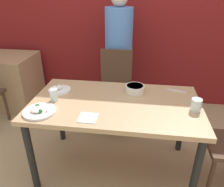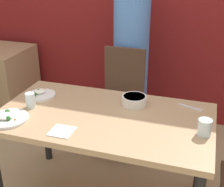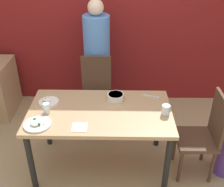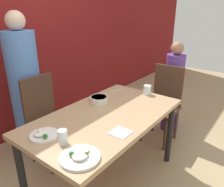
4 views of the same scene
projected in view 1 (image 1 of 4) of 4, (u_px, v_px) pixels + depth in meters
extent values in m
plane|color=tan|center=(115.00, 166.00, 2.22)|extent=(10.00, 10.00, 0.00)
cube|color=maroon|center=(130.00, 9.00, 2.94)|extent=(10.00, 0.06, 2.70)
cube|color=tan|center=(115.00, 104.00, 1.89)|extent=(1.46, 0.82, 0.04)
cylinder|color=black|center=(31.00, 157.00, 1.84)|extent=(0.06, 0.06, 0.71)
cylinder|color=black|center=(196.00, 174.00, 1.67)|extent=(0.06, 0.06, 0.71)
cylinder|color=black|center=(60.00, 113.00, 2.45)|extent=(0.06, 0.06, 0.71)
cylinder|color=black|center=(182.00, 123.00, 2.29)|extent=(0.06, 0.06, 0.71)
cube|color=#4C3323|center=(114.00, 96.00, 2.63)|extent=(0.40, 0.40, 0.04)
cube|color=#4C3323|center=(116.00, 70.00, 2.67)|extent=(0.38, 0.03, 0.50)
cylinder|color=#4C3323|center=(99.00, 119.00, 2.61)|extent=(0.04, 0.04, 0.42)
cylinder|color=#4C3323|center=(126.00, 121.00, 2.57)|extent=(0.04, 0.04, 0.42)
cylinder|color=#4C3323|center=(104.00, 105.00, 2.90)|extent=(0.04, 0.04, 0.42)
cylinder|color=#4C3323|center=(128.00, 107.00, 2.86)|extent=(0.04, 0.04, 0.42)
cylinder|color=#4C3323|center=(202.00, 151.00, 2.11)|extent=(0.04, 0.04, 0.42)
cylinder|color=#4C3323|center=(210.00, 178.00, 1.82)|extent=(0.04, 0.04, 0.42)
cylinder|color=#5184D1|center=(118.00, 64.00, 2.88)|extent=(0.34, 0.34, 1.41)
cylinder|color=silver|center=(135.00, 89.00, 2.04)|extent=(0.18, 0.18, 0.07)
cylinder|color=#BC5123|center=(135.00, 86.00, 2.02)|extent=(0.16, 0.16, 0.01)
cylinder|color=white|center=(60.00, 90.00, 2.07)|extent=(0.21, 0.21, 0.02)
ellipsoid|color=white|center=(57.00, 87.00, 2.07)|extent=(0.09, 0.09, 0.03)
sphere|color=#2D702D|center=(54.00, 90.00, 2.01)|extent=(0.04, 0.04, 0.04)
sphere|color=#2D702D|center=(57.00, 87.00, 2.08)|extent=(0.03, 0.03, 0.03)
cone|color=orange|center=(59.00, 86.00, 2.11)|extent=(0.02, 0.02, 0.02)
cone|color=orange|center=(61.00, 85.00, 2.11)|extent=(0.01, 0.01, 0.03)
cylinder|color=white|center=(40.00, 111.00, 1.73)|extent=(0.26, 0.26, 0.02)
ellipsoid|color=white|center=(37.00, 109.00, 1.71)|extent=(0.10, 0.10, 0.03)
sphere|color=#2D702D|center=(37.00, 106.00, 1.75)|extent=(0.03, 0.03, 0.03)
cone|color=orange|center=(46.00, 111.00, 1.69)|extent=(0.02, 0.02, 0.02)
sphere|color=#2D702D|center=(40.00, 111.00, 1.68)|extent=(0.03, 0.03, 0.03)
cylinder|color=silver|center=(196.00, 105.00, 1.73)|extent=(0.08, 0.08, 0.10)
cylinder|color=silver|center=(54.00, 95.00, 1.88)|extent=(0.07, 0.07, 0.11)
cube|color=white|center=(88.00, 118.00, 1.65)|extent=(0.14, 0.14, 0.01)
cube|color=silver|center=(176.00, 91.00, 2.07)|extent=(0.18, 0.08, 0.01)
cube|color=tan|center=(10.00, 81.00, 3.20)|extent=(0.76, 0.65, 0.76)
cylinder|color=#4C3323|center=(6.00, 106.00, 2.88)|extent=(0.04, 0.04, 0.42)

